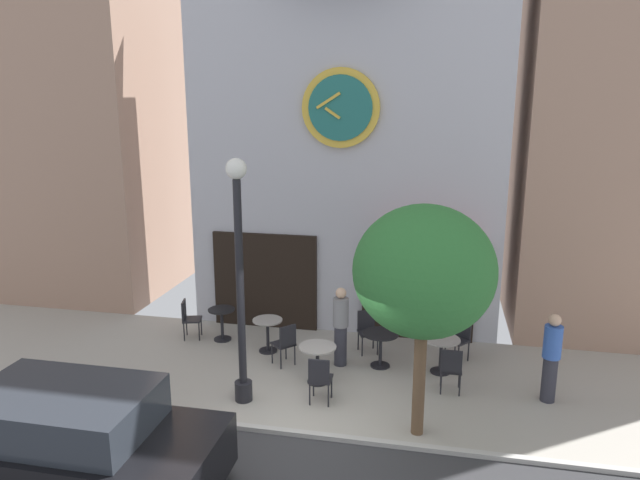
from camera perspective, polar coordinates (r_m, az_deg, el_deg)
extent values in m
cube|color=#9E998E|center=(11.94, 1.09, -13.16)|extent=(26.26, 4.52, 0.05)
cube|color=#A8A5A0|center=(10.00, -1.41, -18.48)|extent=(26.26, 0.12, 0.08)
cube|color=#B2B2BC|center=(14.02, 2.76, 7.82)|extent=(7.20, 2.06, 7.90)
cylinder|color=gold|center=(12.88, 2.04, 12.80)|extent=(1.71, 0.10, 1.71)
cylinder|color=#1E6660|center=(12.82, 1.99, 12.79)|extent=(1.40, 0.04, 1.40)
cube|color=gold|center=(12.81, 1.24, 12.32)|extent=(0.35, 0.03, 0.26)
cube|color=gold|center=(12.82, 0.82, 13.51)|extent=(0.54, 0.03, 0.37)
cube|color=black|center=(13.96, -5.41, -3.99)|extent=(2.52, 0.10, 2.30)
cube|color=black|center=(13.39, 9.55, -4.90)|extent=(2.52, 0.10, 2.30)
cube|color=#B23333|center=(12.74, 10.69, 0.18)|extent=(2.31, 0.90, 0.12)
cube|color=#9E7A66|center=(18.06, -23.73, 18.19)|extent=(5.25, 4.18, 14.29)
cylinder|color=black|center=(11.05, -7.49, -14.44)|extent=(0.32, 0.32, 0.36)
cylinder|color=black|center=(10.32, -7.81, -5.34)|extent=(0.14, 0.14, 4.05)
sphere|color=white|center=(9.83, -8.22, 6.93)|extent=(0.36, 0.36, 0.36)
cylinder|color=brown|center=(9.75, 9.70, -13.10)|extent=(0.20, 0.20, 2.00)
ellipsoid|color=#2D7033|center=(9.10, 10.14, -3.06)|extent=(2.21, 1.99, 2.10)
cylinder|color=black|center=(13.57, -9.57, -8.19)|extent=(0.07, 0.07, 0.73)
cylinder|color=black|center=(13.70, -9.51, -9.54)|extent=(0.40, 0.40, 0.03)
cylinder|color=black|center=(13.44, -9.63, -6.74)|extent=(0.60, 0.60, 0.03)
cylinder|color=black|center=(12.85, -5.14, -9.32)|extent=(0.07, 0.07, 0.72)
cylinder|color=black|center=(12.99, -5.10, -10.73)|extent=(0.40, 0.40, 0.03)
cylinder|color=gray|center=(12.71, -5.17, -7.83)|extent=(0.65, 0.65, 0.03)
cylinder|color=black|center=(11.48, -0.25, -12.12)|extent=(0.07, 0.07, 0.74)
cylinder|color=black|center=(11.64, -0.24, -13.69)|extent=(0.40, 0.40, 0.03)
cylinder|color=gray|center=(11.33, -0.25, -10.43)|extent=(0.73, 0.73, 0.03)
cylinder|color=black|center=(12.19, 5.94, -10.67)|extent=(0.07, 0.07, 0.72)
cylinder|color=black|center=(12.33, 5.90, -12.13)|extent=(0.40, 0.40, 0.03)
cylinder|color=black|center=(12.05, 5.98, -9.12)|extent=(0.73, 0.73, 0.03)
cylinder|color=black|center=(12.13, 11.75, -11.05)|extent=(0.07, 0.07, 0.71)
cylinder|color=black|center=(12.27, 11.67, -12.49)|extent=(0.40, 0.40, 0.03)
cylinder|color=gray|center=(11.98, 11.83, -9.52)|extent=(0.74, 0.74, 0.03)
cube|color=black|center=(12.66, 13.31, -9.57)|extent=(0.56, 0.56, 0.04)
cube|color=black|center=(12.71, 13.85, -8.41)|extent=(0.32, 0.27, 0.45)
cylinder|color=black|center=(12.72, 12.16, -10.51)|extent=(0.03, 0.03, 0.45)
cylinder|color=black|center=(12.53, 13.41, -10.95)|extent=(0.03, 0.03, 0.45)
cylinder|color=black|center=(12.97, 13.10, -10.07)|extent=(0.03, 0.03, 0.45)
cylinder|color=black|center=(12.79, 14.33, -10.49)|extent=(0.03, 0.03, 0.45)
cube|color=black|center=(12.20, -3.62, -10.12)|extent=(0.57, 0.57, 0.04)
cube|color=black|center=(11.98, -3.17, -9.42)|extent=(0.29, 0.31, 0.45)
cylinder|color=black|center=(12.51, -3.36, -10.63)|extent=(0.03, 0.03, 0.45)
cylinder|color=black|center=(12.35, -4.71, -10.99)|extent=(0.03, 0.03, 0.45)
cylinder|color=black|center=(12.25, -2.49, -11.16)|extent=(0.03, 0.03, 0.45)
cylinder|color=black|center=(12.08, -3.86, -11.54)|extent=(0.03, 0.03, 0.45)
cube|color=black|center=(10.79, 0.08, -13.43)|extent=(0.41, 0.41, 0.04)
cube|color=black|center=(10.53, -0.11, -12.77)|extent=(0.38, 0.05, 0.45)
cylinder|color=black|center=(11.01, 1.14, -14.15)|extent=(0.03, 0.03, 0.45)
cylinder|color=black|center=(11.07, -0.64, -14.00)|extent=(0.03, 0.03, 0.45)
cylinder|color=black|center=(10.72, 0.83, -14.98)|extent=(0.03, 0.03, 0.45)
cylinder|color=black|center=(10.77, -1.02, -14.82)|extent=(0.03, 0.03, 0.45)
cube|color=black|center=(12.76, 4.73, -9.05)|extent=(0.52, 0.52, 0.04)
cube|color=black|center=(12.83, 4.53, -7.82)|extent=(0.37, 0.18, 0.45)
cylinder|color=black|center=(12.65, 4.16, -10.35)|extent=(0.03, 0.03, 0.45)
cylinder|color=black|center=(12.74, 5.66, -10.21)|extent=(0.03, 0.03, 0.45)
cylinder|color=black|center=(12.96, 3.77, -9.75)|extent=(0.03, 0.03, 0.45)
cylinder|color=black|center=(13.04, 5.24, -9.62)|extent=(0.03, 0.03, 0.45)
cube|color=black|center=(13.76, -12.40, -7.61)|extent=(0.49, 0.49, 0.04)
cube|color=black|center=(13.72, -13.19, -6.72)|extent=(0.13, 0.38, 0.45)
cylinder|color=black|center=(13.66, -11.76, -8.75)|extent=(0.03, 0.03, 0.45)
cylinder|color=black|center=(13.97, -11.55, -8.23)|extent=(0.03, 0.03, 0.45)
cylinder|color=black|center=(13.72, -13.17, -8.73)|extent=(0.03, 0.03, 0.45)
cylinder|color=black|center=(14.03, -12.93, -8.21)|extent=(0.03, 0.03, 0.45)
cube|color=black|center=(11.40, 12.69, -12.22)|extent=(0.40, 0.40, 0.04)
cube|color=black|center=(11.15, 12.77, -11.57)|extent=(0.38, 0.04, 0.45)
cylinder|color=black|center=(11.66, 13.48, -12.89)|extent=(0.03, 0.03, 0.45)
cylinder|color=black|center=(11.65, 11.77, -12.82)|extent=(0.03, 0.03, 0.45)
cylinder|color=black|center=(11.36, 13.53, -13.64)|extent=(0.03, 0.03, 0.45)
cylinder|color=black|center=(11.34, 11.77, -13.57)|extent=(0.03, 0.03, 0.45)
cylinder|color=#2D2D38|center=(11.59, 21.52, -12.56)|extent=(0.36, 0.36, 0.85)
cylinder|color=#3359B2|center=(11.31, 21.84, -9.25)|extent=(0.44, 0.44, 0.60)
sphere|color=tan|center=(11.16, 22.03, -7.30)|extent=(0.22, 0.22, 0.22)
cylinder|color=#2D2D38|center=(12.18, 2.02, -10.28)|extent=(0.37, 0.37, 0.85)
cylinder|color=slate|center=(11.91, 2.05, -7.08)|extent=(0.45, 0.45, 0.60)
sphere|color=tan|center=(11.77, 2.06, -5.21)|extent=(0.22, 0.22, 0.22)
cube|color=black|center=(9.23, -23.55, -18.65)|extent=(4.31, 1.82, 0.75)
cube|color=#262B33|center=(8.91, -23.96, -15.06)|extent=(2.41, 1.59, 0.60)
cylinder|color=black|center=(9.38, -12.51, -19.18)|extent=(0.64, 0.22, 0.64)
cylinder|color=black|center=(10.76, -26.98, -15.88)|extent=(0.64, 0.22, 0.64)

